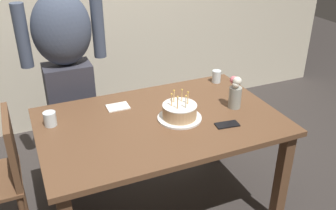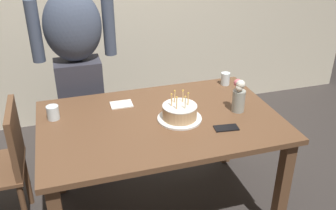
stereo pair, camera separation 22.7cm
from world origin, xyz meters
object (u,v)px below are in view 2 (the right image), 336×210
(flower_vase, at_px, (239,96))
(napkin_stack, at_px, (121,104))
(birthday_cake, at_px, (180,113))
(water_glass_near, at_px, (225,79))
(person_man_bearded, at_px, (77,66))
(cell_phone, at_px, (226,128))
(dining_chair, at_px, (3,161))
(water_glass_far, at_px, (53,113))

(flower_vase, bearing_deg, napkin_stack, 156.76)
(birthday_cake, distance_m, water_glass_near, 0.64)
(person_man_bearded, bearing_deg, birthday_cake, 126.09)
(water_glass_near, relative_size, napkin_stack, 0.64)
(water_glass_near, bearing_deg, birthday_cake, -140.77)
(person_man_bearded, bearing_deg, cell_phone, 129.73)
(water_glass_near, distance_m, dining_chair, 1.63)
(birthday_cake, height_order, cell_phone, birthday_cake)
(napkin_stack, xyz_separation_m, person_man_bearded, (-0.24, 0.45, 0.13))
(person_man_bearded, bearing_deg, water_glass_far, 68.50)
(cell_phone, distance_m, person_man_bearded, 1.23)
(flower_vase, xyz_separation_m, dining_chair, (-1.49, 0.20, -0.33))
(person_man_bearded, bearing_deg, dining_chair, 45.84)
(water_glass_near, height_order, person_man_bearded, person_man_bearded)
(water_glass_near, height_order, water_glass_far, water_glass_near)
(water_glass_far, relative_size, dining_chair, 0.10)
(water_glass_far, xyz_separation_m, cell_phone, (0.99, -0.43, -0.04))
(napkin_stack, height_order, person_man_bearded, person_man_bearded)
(water_glass_near, height_order, napkin_stack, water_glass_near)
(dining_chair, bearing_deg, cell_phone, 73.86)
(napkin_stack, xyz_separation_m, flower_vase, (0.71, -0.31, 0.11))
(water_glass_far, distance_m, flower_vase, 1.18)
(birthday_cake, relative_size, person_man_bearded, 0.17)
(water_glass_near, bearing_deg, person_man_bearded, 161.55)
(water_glass_far, height_order, cell_phone, water_glass_far)
(birthday_cake, relative_size, water_glass_near, 2.99)
(water_glass_near, bearing_deg, water_glass_far, -172.39)
(birthday_cake, xyz_separation_m, cell_phone, (0.23, -0.19, -0.04))
(cell_phone, bearing_deg, birthday_cake, 147.96)
(water_glass_near, distance_m, flower_vase, 0.43)
(birthday_cake, height_order, dining_chair, birthday_cake)
(flower_vase, bearing_deg, water_glass_near, 76.40)
(birthday_cake, distance_m, napkin_stack, 0.44)
(birthday_cake, relative_size, napkin_stack, 1.92)
(birthday_cake, relative_size, dining_chair, 0.32)
(water_glass_far, height_order, napkin_stack, water_glass_far)
(cell_phone, distance_m, flower_vase, 0.27)
(birthday_cake, distance_m, cell_phone, 0.30)
(birthday_cake, bearing_deg, dining_chair, 169.83)
(napkin_stack, bearing_deg, cell_phone, -41.87)
(water_glass_near, xyz_separation_m, water_glass_far, (-1.25, -0.17, -0.00))
(water_glass_far, bearing_deg, napkin_stack, 8.04)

